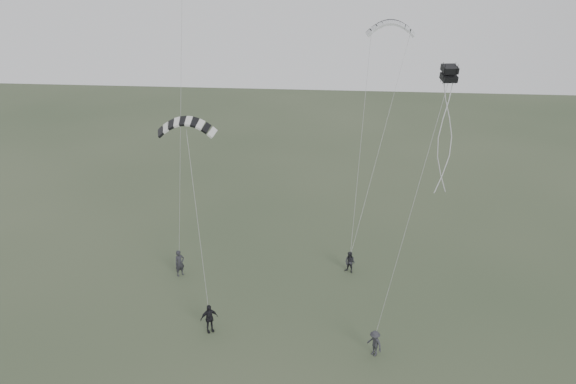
# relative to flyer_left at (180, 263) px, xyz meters

# --- Properties ---
(ground) EXTENTS (140.00, 140.00, 0.00)m
(ground) POSITION_rel_flyer_left_xyz_m (6.91, -6.57, -0.98)
(ground) COLOR #33412B
(ground) RESTS_ON ground
(flyer_left) EXTENTS (0.84, 0.83, 1.95)m
(flyer_left) POSITION_rel_flyer_left_xyz_m (0.00, 0.00, 0.00)
(flyer_left) COLOR #232329
(flyer_left) RESTS_ON ground
(flyer_right) EXTENTS (0.99, 0.92, 1.62)m
(flyer_right) POSITION_rel_flyer_left_xyz_m (12.07, 1.61, -0.17)
(flyer_right) COLOR black
(flyer_right) RESTS_ON ground
(flyer_center) EXTENTS (1.17, 0.95, 1.86)m
(flyer_center) POSITION_rel_flyer_left_xyz_m (3.59, -6.27, -0.05)
(flyer_center) COLOR black
(flyer_center) RESTS_ON ground
(flyer_far) EXTENTS (1.14, 1.16, 1.60)m
(flyer_far) POSITION_rel_flyer_left_xyz_m (13.44, -7.53, -0.18)
(flyer_far) COLOR #2B2B30
(flyer_far) RESTS_ON ground
(kite_pale_large) EXTENTS (3.52, 1.12, 1.62)m
(kite_pale_large) POSITION_rel_flyer_left_xyz_m (14.42, 8.86, 15.75)
(kite_pale_large) COLOR #BABDC0
(kite_pale_large) RESTS_ON flyer_right
(kite_striped) EXTENTS (3.44, 1.46, 1.50)m
(kite_striped) POSITION_rel_flyer_left_xyz_m (2.07, -3.08, 11.30)
(kite_striped) COLOR black
(kite_striped) RESTS_ON flyer_center
(kite_box) EXTENTS (0.91, 1.02, 0.90)m
(kite_box) POSITION_rel_flyer_left_xyz_m (16.59, -3.98, 14.49)
(kite_box) COLOR black
(kite_box) RESTS_ON flyer_far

